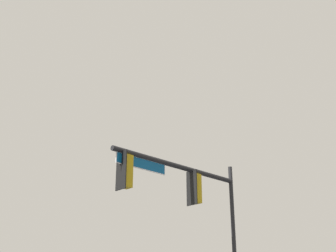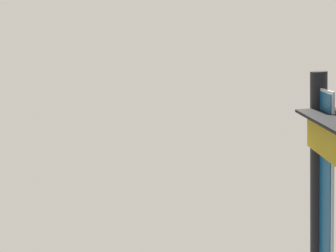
% 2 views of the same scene
% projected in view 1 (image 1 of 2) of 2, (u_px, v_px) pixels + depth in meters
% --- Properties ---
extents(signal_pole_near, '(5.95, 1.40, 6.87)m').
position_uv_depth(signal_pole_near, '(184.00, 194.00, 16.85)').
color(signal_pole_near, black).
rests_on(signal_pole_near, ground_plane).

